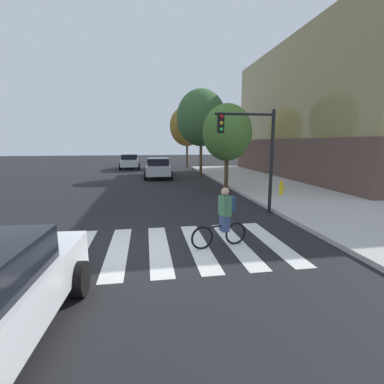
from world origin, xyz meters
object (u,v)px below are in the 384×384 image
Objects in this scene: cyclist at (224,217)px; street_tree_far at (187,126)px; street_tree_near at (227,133)px; sedan_mid at (158,168)px; sedan_far at (129,161)px; traffic_light_near at (253,144)px; fire_hydrant at (281,188)px; street_tree_mid at (201,118)px.

street_tree_far is at bearing 83.97° from cyclist.
street_tree_far is (0.00, 16.44, 1.29)m from street_tree_near.
street_tree_near is (3.80, -7.16, 2.64)m from sedan_mid.
sedan_far is 22.51m from traffic_light_near.
street_tree_near is (-2.32, 2.54, 2.96)m from fire_hydrant.
sedan_far is 0.92× the size of street_tree_near.
traffic_light_near reaches higher than sedan_far.
street_tree_far reaches higher than cyclist.
sedan_mid is 2.84× the size of cyclist.
street_tree_mid is (-2.40, 10.20, 4.44)m from fire_hydrant.
cyclist reaches higher than sedan_mid.
sedan_mid reaches higher than fire_hydrant.
sedan_mid is 11.47m from fire_hydrant.
street_tree_mid reaches higher than street_tree_near.
sedan_far is 1.13× the size of traffic_light_near.
sedan_mid is at bearing -72.28° from sedan_far.
sedan_mid is 0.68× the size of street_tree_far.
street_tree_mid is (2.62, 16.71, 4.13)m from cyclist.
sedan_far is at bearing -175.81° from street_tree_far.
fire_hydrant is (6.12, -9.70, -0.31)m from sedan_mid.
cyclist reaches higher than sedan_far.
sedan_far is 0.67× the size of street_tree_far.
street_tree_near is at bearing 132.40° from fire_hydrant.
fire_hydrant is 0.11× the size of street_tree_far.
fire_hydrant is at bearing -47.60° from street_tree_near.
sedan_mid is at bearing -172.37° from street_tree_mid.
street_tree_mid reaches higher than fire_hydrant.
cyclist is (3.91, -25.01, 0.01)m from sedan_far.
fire_hydrant is at bearing -83.03° from street_tree_far.
street_tree_mid is 1.04× the size of street_tree_far.
street_tree_near reaches higher than fire_hydrant.
sedan_far is at bearing 112.50° from street_tree_near.
traffic_light_near is at bearing -75.88° from sedan_mid.
cyclist is 0.24× the size of street_tree_far.
street_tree_mid is at bearing -51.79° from sedan_far.
traffic_light_near reaches higher than cyclist.
sedan_far is at bearing 105.60° from traffic_light_near.
street_tree_near is (0.58, 5.64, 0.63)m from traffic_light_near.
traffic_light_near is at bearing 58.26° from cyclist.
cyclist is at bearing -96.03° from street_tree_far.
cyclist is 9.81m from street_tree_near.
traffic_light_near is at bearing -133.15° from fire_hydrant.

